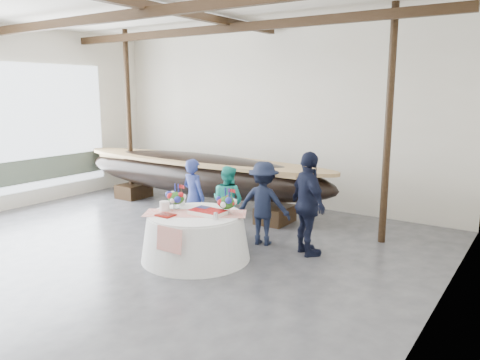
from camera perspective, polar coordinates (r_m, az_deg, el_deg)
The scene contains 11 objects.
floor at distance 8.20m, azimuth -18.00°, elevation -10.64°, with size 10.00×12.00×0.01m, color #3D3D42.
wall_back at distance 12.27m, azimuth 4.07°, elevation 7.68°, with size 10.00×0.02×4.50m, color silver.
wall_right at distance 4.79m, azimuth 20.21°, elevation 1.98°, with size 0.02×12.00×4.50m, color silver.
pavilion_structure at distance 8.20m, azimuth -15.42°, elevation 18.00°, with size 9.80×11.76×4.50m.
longboat_display at distance 11.66m, azimuth -5.33°, elevation 0.80°, with size 7.51×1.50×1.41m.
banquet_table at distance 8.33m, azimuth -5.43°, elevation -6.81°, with size 1.92×1.92×0.82m.
tabletop_items at distance 8.28m, azimuth -5.13°, elevation -2.88°, with size 1.80×1.38×0.40m.
guest_woman_blue at distance 9.57m, azimuth -5.66°, elevation -2.10°, with size 0.58×0.38×1.58m, color navy.
guest_woman_teal at distance 9.49m, azimuth -1.50°, elevation -2.58°, with size 0.70×0.55×1.45m, color #21AC9C.
guest_man_left at distance 8.97m, azimuth 2.89°, elevation -2.85°, with size 1.04×0.60×1.61m, color black.
guest_man_right at distance 8.42m, azimuth 8.32°, elevation -2.91°, with size 1.10×0.46×1.88m, color black.
Camera 1 is at (6.11, -4.61, 2.94)m, focal length 35.00 mm.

